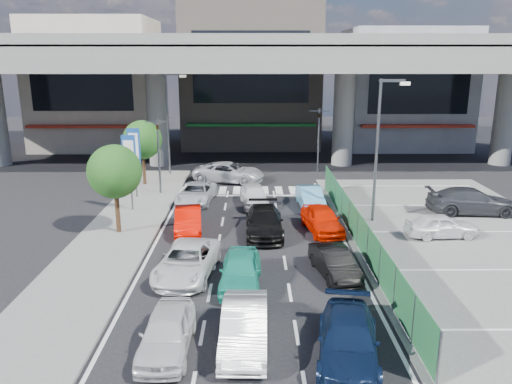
{
  "coord_description": "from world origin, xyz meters",
  "views": [
    {
      "loc": [
        0.11,
        -21.17,
        9.01
      ],
      "look_at": [
        0.31,
        4.18,
        2.24
      ],
      "focal_mm": 35.0,
      "sensor_mm": 36.0,
      "label": 1
    }
  ],
  "objects_px": {
    "traffic_light_right": "(319,124)",
    "street_lamp_right": "(381,139)",
    "tree_far": "(142,140)",
    "parked_sedan_white": "(441,226)",
    "signboard_near": "(130,162)",
    "kei_truck_front_right": "(310,197)",
    "traffic_light_left": "(158,138)",
    "street_lamp_left": "(170,115)",
    "taxi_teal_mid": "(241,270)",
    "sedan_white_mid_left": "(187,261)",
    "taxi_orange_right": "(322,219)",
    "hatch_white_back_mid": "(244,326)",
    "signboard_far": "(134,153)",
    "tree_near": "(115,172)",
    "traffic_cone": "(348,213)",
    "hatch_black_mid_right": "(335,263)",
    "crossing_wagon_silver": "(229,172)",
    "taxi_orange_left": "(188,220)",
    "sedan_white_front_mid": "(254,195)",
    "parked_sedan_dgrey": "(472,201)",
    "minivan_navy_back": "(348,340)",
    "wagon_silver_front_left": "(196,193)",
    "sedan_black_mid": "(264,222)",
    "van_white_back_left": "(167,332)"
  },
  "relations": [
    {
      "from": "taxi_orange_right",
      "to": "sedan_white_front_mid",
      "type": "relative_size",
      "value": 1.03
    },
    {
      "from": "parked_sedan_dgrey",
      "to": "minivan_navy_back",
      "type": "bearing_deg",
      "value": 149.92
    },
    {
      "from": "parked_sedan_white",
      "to": "traffic_light_right",
      "type": "bearing_deg",
      "value": 12.01
    },
    {
      "from": "wagon_silver_front_left",
      "to": "parked_sedan_dgrey",
      "type": "bearing_deg",
      "value": -1.87
    },
    {
      "from": "sedan_white_mid_left",
      "to": "taxi_orange_right",
      "type": "xyz_separation_m",
      "value": [
        6.54,
        5.64,
        0.03
      ]
    },
    {
      "from": "parked_sedan_dgrey",
      "to": "traffic_cone",
      "type": "xyz_separation_m",
      "value": [
        -7.61,
        -1.07,
        -0.41
      ]
    },
    {
      "from": "taxi_orange_left",
      "to": "traffic_light_right",
      "type": "bearing_deg",
      "value": 52.55
    },
    {
      "from": "tree_far",
      "to": "wagon_silver_front_left",
      "type": "xyz_separation_m",
      "value": [
        4.29,
        -4.55,
        -2.76
      ]
    },
    {
      "from": "wagon_silver_front_left",
      "to": "traffic_cone",
      "type": "xyz_separation_m",
      "value": [
        9.12,
        -3.7,
        -0.22
      ]
    },
    {
      "from": "tree_far",
      "to": "parked_sedan_white",
      "type": "xyz_separation_m",
      "value": [
        17.7,
        -11.28,
        -2.71
      ]
    },
    {
      "from": "parked_sedan_dgrey",
      "to": "kei_truck_front_right",
      "type": "bearing_deg",
      "value": 85.01
    },
    {
      "from": "taxi_orange_right",
      "to": "van_white_back_left",
      "type": "bearing_deg",
      "value": -128.49
    },
    {
      "from": "street_lamp_left",
      "to": "taxi_orange_right",
      "type": "height_order",
      "value": "street_lamp_left"
    },
    {
      "from": "signboard_near",
      "to": "crossing_wagon_silver",
      "type": "xyz_separation_m",
      "value": [
        5.56,
        7.58,
        -2.32
      ]
    },
    {
      "from": "tree_far",
      "to": "sedan_black_mid",
      "type": "relative_size",
      "value": 1.01
    },
    {
      "from": "tree_near",
      "to": "taxi_orange_left",
      "type": "height_order",
      "value": "tree_near"
    },
    {
      "from": "tree_near",
      "to": "hatch_white_back_mid",
      "type": "relative_size",
      "value": 1.15
    },
    {
      "from": "wagon_silver_front_left",
      "to": "traffic_cone",
      "type": "height_order",
      "value": "wagon_silver_front_left"
    },
    {
      "from": "crossing_wagon_silver",
      "to": "taxi_orange_left",
      "type": "bearing_deg",
      "value": -175.21
    },
    {
      "from": "signboard_near",
      "to": "kei_truck_front_right",
      "type": "relative_size",
      "value": 1.2
    },
    {
      "from": "traffic_light_right",
      "to": "street_lamp_right",
      "type": "relative_size",
      "value": 0.65
    },
    {
      "from": "sedan_white_front_mid",
      "to": "kei_truck_front_right",
      "type": "bearing_deg",
      "value": -12.04
    },
    {
      "from": "signboard_near",
      "to": "taxi_orange_left",
      "type": "height_order",
      "value": "signboard_near"
    },
    {
      "from": "hatch_white_back_mid",
      "to": "hatch_black_mid_right",
      "type": "height_order",
      "value": "hatch_white_back_mid"
    },
    {
      "from": "wagon_silver_front_left",
      "to": "sedan_white_front_mid",
      "type": "distance_m",
      "value": 3.8
    },
    {
      "from": "signboard_far",
      "to": "sedan_white_mid_left",
      "type": "distance_m",
      "value": 13.51
    },
    {
      "from": "traffic_light_left",
      "to": "traffic_cone",
      "type": "xyz_separation_m",
      "value": [
        11.82,
        -5.76,
        -3.53
      ]
    },
    {
      "from": "tree_near",
      "to": "traffic_cone",
      "type": "height_order",
      "value": "tree_near"
    },
    {
      "from": "street_lamp_right",
      "to": "minivan_navy_back",
      "type": "xyz_separation_m",
      "value": [
        -4.12,
        -13.56,
        -4.11
      ]
    },
    {
      "from": "traffic_light_right",
      "to": "hatch_white_back_mid",
      "type": "height_order",
      "value": "traffic_light_right"
    },
    {
      "from": "signboard_near",
      "to": "tree_far",
      "type": "xyz_separation_m",
      "value": [
        -0.6,
        6.51,
        0.32
      ]
    },
    {
      "from": "taxi_orange_left",
      "to": "parked_sedan_white",
      "type": "relative_size",
      "value": 1.09
    },
    {
      "from": "sedan_white_front_mid",
      "to": "hatch_black_mid_right",
      "type": "bearing_deg",
      "value": -78.34
    },
    {
      "from": "signboard_far",
      "to": "kei_truck_front_right",
      "type": "xyz_separation_m",
      "value": [
        11.34,
        -2.13,
        -2.42
      ]
    },
    {
      "from": "tree_far",
      "to": "hatch_white_back_mid",
      "type": "bearing_deg",
      "value": -70.23
    },
    {
      "from": "traffic_light_left",
      "to": "signboard_near",
      "type": "relative_size",
      "value": 1.11
    },
    {
      "from": "street_lamp_left",
      "to": "tree_near",
      "type": "relative_size",
      "value": 1.67
    },
    {
      "from": "street_lamp_left",
      "to": "taxi_teal_mid",
      "type": "relative_size",
      "value": 1.98
    },
    {
      "from": "van_white_back_left",
      "to": "hatch_white_back_mid",
      "type": "height_order",
      "value": "hatch_white_back_mid"
    },
    {
      "from": "taxi_orange_right",
      "to": "parked_sedan_white",
      "type": "xyz_separation_m",
      "value": [
        6.04,
        -1.06,
        -0.01
      ]
    },
    {
      "from": "sedan_white_front_mid",
      "to": "traffic_cone",
      "type": "bearing_deg",
      "value": -35.02
    },
    {
      "from": "signboard_near",
      "to": "minivan_navy_back",
      "type": "distance_m",
      "value": 18.78
    },
    {
      "from": "sedan_white_mid_left",
      "to": "taxi_orange_left",
      "type": "distance_m",
      "value": 5.72
    },
    {
      "from": "signboard_near",
      "to": "tree_near",
      "type": "distance_m",
      "value": 4.01
    },
    {
      "from": "hatch_white_back_mid",
      "to": "sedan_black_mid",
      "type": "distance_m",
      "value": 10.67
    },
    {
      "from": "traffic_light_right",
      "to": "street_lamp_right",
      "type": "height_order",
      "value": "street_lamp_right"
    },
    {
      "from": "street_lamp_right",
      "to": "sedan_white_front_mid",
      "type": "relative_size",
      "value": 2.03
    },
    {
      "from": "street_lamp_left",
      "to": "crossing_wagon_silver",
      "type": "height_order",
      "value": "street_lamp_left"
    },
    {
      "from": "hatch_black_mid_right",
      "to": "taxi_orange_left",
      "type": "distance_m",
      "value": 9.03
    },
    {
      "from": "traffic_light_left",
      "to": "kei_truck_front_right",
      "type": "distance_m",
      "value": 10.94
    }
  ]
}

